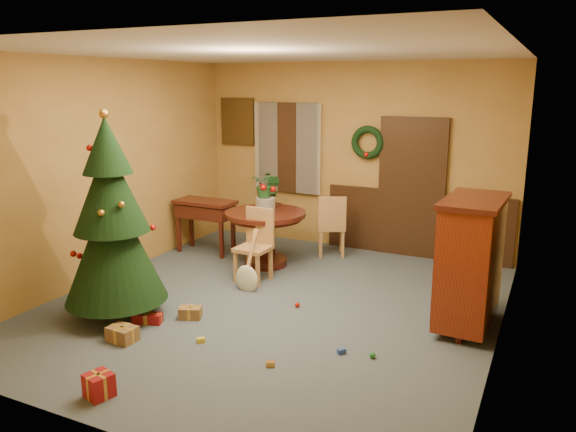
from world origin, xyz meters
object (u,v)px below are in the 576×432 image
Objects in this scene: writing_desk at (205,213)px; dining_table at (266,228)px; christmas_tree at (112,222)px; chair_near at (256,242)px; sideboard at (470,259)px.

dining_table is at bearing -8.06° from writing_desk.
christmas_tree is 2.61m from writing_desk.
dining_table is 2.50m from christmas_tree.
writing_desk is at bearing 171.94° from dining_table.
christmas_tree is (-0.81, -1.76, 0.58)m from chair_near.
sideboard is at bearing -6.94° from chair_near.
dining_table is at bearing 74.76° from christmas_tree.
chair_near is 1.51m from writing_desk.
christmas_tree is 3.88m from sideboard.
christmas_tree is at bearing -114.79° from chair_near.
sideboard reaches higher than chair_near.
dining_table is 1.23× the size of writing_desk.
christmas_tree is (-0.64, -2.36, 0.54)m from dining_table.
christmas_tree is at bearing -158.38° from sideboard.
chair_near is 0.42× the size of christmas_tree.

